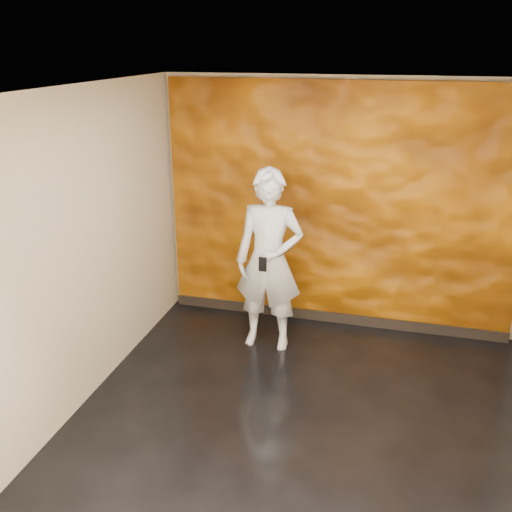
% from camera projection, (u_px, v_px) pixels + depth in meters
% --- Properties ---
extents(room, '(4.02, 4.02, 2.81)m').
position_uv_depth(room, '(308.00, 272.00, 4.54)').
color(room, black).
rests_on(room, ground).
extents(feature_wall, '(3.90, 0.06, 2.75)m').
position_uv_depth(feature_wall, '(339.00, 209.00, 6.31)').
color(feature_wall, '#C76C02').
rests_on(feature_wall, ground).
extents(baseboard, '(3.90, 0.04, 0.12)m').
position_uv_depth(baseboard, '(333.00, 317.00, 6.75)').
color(baseboard, black).
rests_on(baseboard, ground).
extents(man, '(0.72, 0.48, 1.95)m').
position_uv_depth(man, '(269.00, 261.00, 5.95)').
color(man, '#A8AEB8').
rests_on(man, ground).
extents(phone, '(0.08, 0.02, 0.15)m').
position_uv_depth(phone, '(263.00, 264.00, 5.64)').
color(phone, black).
rests_on(phone, man).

